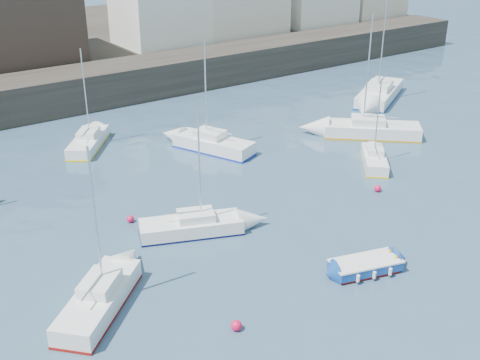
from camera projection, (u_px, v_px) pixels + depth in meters
water at (403, 308)px, 25.49m from camera, size 220.00×220.00×0.00m
quay_wall at (84, 87)px, 50.88m from camera, size 90.00×5.00×3.00m
land_strip at (20, 50)px, 64.30m from camera, size 90.00×32.00×2.80m
blue_dinghy at (365, 265)px, 27.88m from camera, size 3.57×2.27×0.63m
sailboat_a at (99, 299)px, 25.24m from camera, size 5.25×5.08×7.20m
sailboat_b at (192, 226)px, 31.13m from camera, size 5.58×3.55×6.86m
sailboat_c at (374, 159)px, 39.35m from camera, size 3.86×4.17×5.68m
sailboat_d at (371, 129)px, 44.22m from camera, size 6.66×6.32×8.88m
sailboat_f at (213, 144)px, 41.60m from camera, size 3.98×6.08×7.56m
sailboat_g at (379, 93)px, 52.63m from camera, size 8.21×6.22×10.13m
sailboat_h at (88, 141)px, 42.25m from camera, size 4.62×5.27×6.87m
buoy_near at (236, 330)px, 24.21m from camera, size 0.46×0.46×0.46m
buoy_mid at (377, 191)px, 35.89m from camera, size 0.42×0.42×0.42m
buoy_far at (131, 222)px, 32.43m from camera, size 0.40×0.40×0.40m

